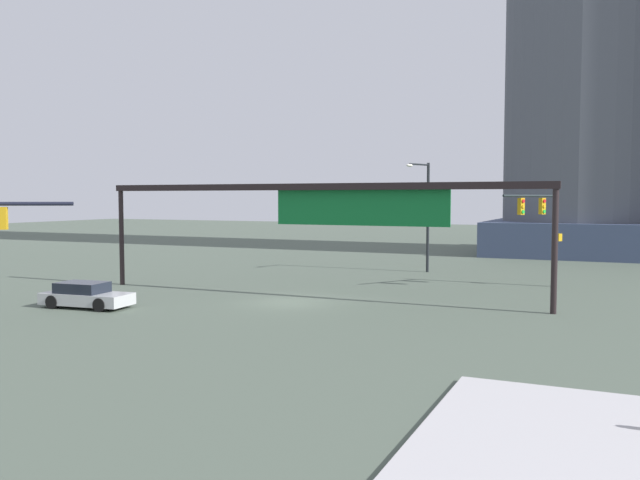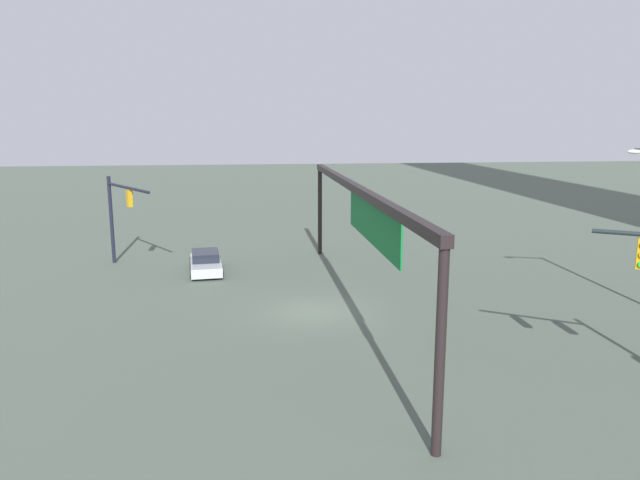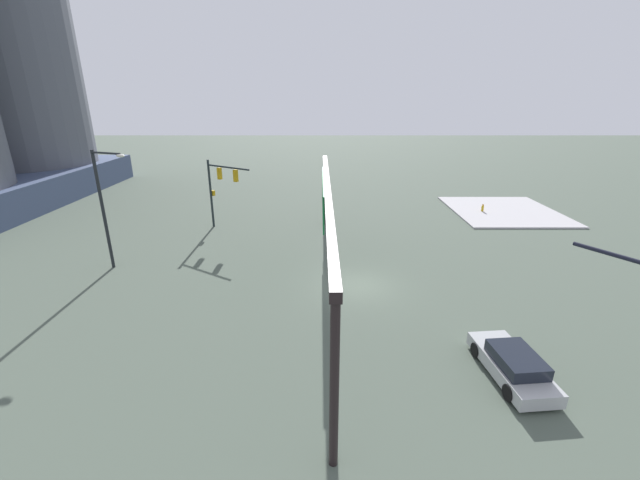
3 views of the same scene
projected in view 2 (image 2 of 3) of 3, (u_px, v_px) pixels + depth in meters
ground_plane at (313, 312)px, 27.44m from camera, size 198.00×198.00×0.00m
traffic_signal_opposite_side at (119, 207)px, 35.25m from camera, size 5.32×3.36×5.44m
overhead_sign_gantry at (359, 206)px, 25.91m from camera, size 25.06×0.43×5.99m
sedan_car_approaching at (206, 263)px, 34.70m from camera, size 4.45×2.15×1.21m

